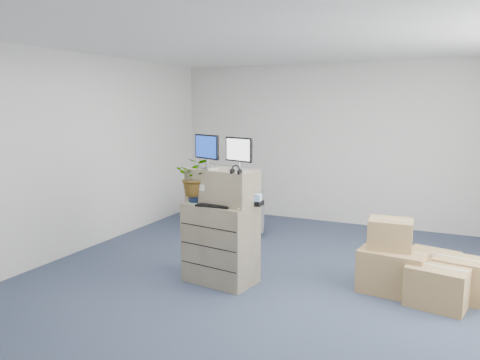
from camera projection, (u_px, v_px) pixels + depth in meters
The scene contains 16 objects.
ground at pixel (266, 293), 5.24m from camera, with size 7.00×7.00×0.00m, color #242C41.
wall_back at pixel (341, 144), 8.16m from camera, with size 6.00×0.02×2.80m, color beige.
filing_cabinet_lower at pixel (221, 243), 5.50m from camera, with size 0.81×0.49×0.94m, color #83725A.
filing_cabinet_upper at pixel (222, 186), 5.43m from camera, with size 0.81×0.40×0.40m, color #83725A.
monitor_left at pixel (207, 149), 5.43m from camera, with size 0.38×0.22×0.39m.
monitor_right at pixel (239, 152), 5.22m from camera, with size 0.37×0.20×0.38m.
headphones at pixel (236, 170), 5.07m from camera, with size 0.12×0.12×0.01m, color black.
keyboard at pixel (214, 205), 5.29m from camera, with size 0.40×0.17×0.02m, color black.
mouse at pixel (240, 209), 5.12m from camera, with size 0.09×0.05×0.03m, color silver.
water_bottle at pixel (227, 192), 5.45m from camera, with size 0.07×0.07×0.26m, color #96999E.
phone_dock at pixel (221, 200), 5.43m from camera, with size 0.07×0.06×0.13m.
external_drive at pixel (254, 203), 5.35m from camera, with size 0.19×0.14×0.06m, color black.
tissue_box at pixel (252, 197), 5.33m from camera, with size 0.21×0.11×0.08m, color #3D90D2.
potted_plant at pixel (195, 182), 5.44m from camera, with size 0.52×0.55×0.44m.
office_chair at pixel (242, 210), 7.66m from camera, with size 0.73×0.68×0.75m, color slate.
cardboard_boxes at pixel (422, 271), 5.18m from camera, with size 1.46×1.24×0.81m.
Camera 1 is at (1.81, -4.64, 2.09)m, focal length 35.00 mm.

